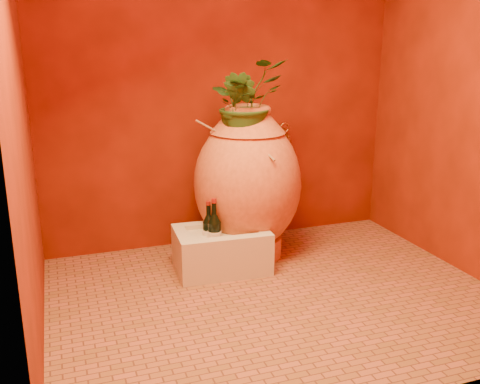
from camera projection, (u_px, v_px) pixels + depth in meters
name	position (u px, v px, depth m)	size (l,w,h in m)	color
floor	(277.00, 297.00, 3.04)	(2.50, 2.50, 0.00)	#964B31
wall_back	(222.00, 64.00, 3.61)	(2.50, 0.02, 2.50)	#541404
wall_left	(15.00, 78.00, 2.30)	(0.02, 2.00, 2.50)	#541404
wall_right	(479.00, 68.00, 3.10)	(0.02, 2.00, 2.50)	#541404
amphora	(247.00, 183.00, 3.51)	(0.93, 0.93, 1.01)	#D7743C
stone_basin	(221.00, 250.00, 3.37)	(0.59, 0.42, 0.27)	beige
wine_bottle_a	(209.00, 232.00, 3.33)	(0.08, 0.08, 0.31)	black
wine_bottle_b	(228.00, 228.00, 3.41)	(0.07, 0.07, 0.30)	black
wine_bottle_c	(214.00, 233.00, 3.27)	(0.08, 0.08, 0.34)	black
wall_tap	(285.00, 134.00, 3.80)	(0.07, 0.16, 0.17)	#9B6023
plant_main	(246.00, 102.00, 3.34)	(0.48, 0.41, 0.53)	#214619
plant_side	(239.00, 107.00, 3.27)	(0.24, 0.19, 0.43)	#214619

